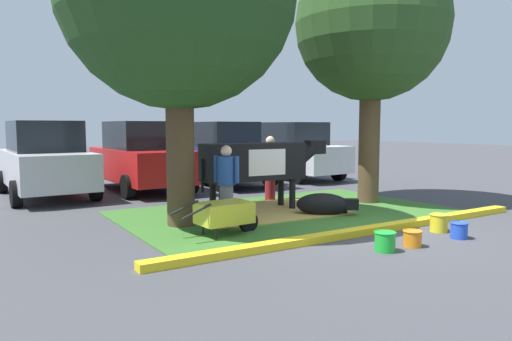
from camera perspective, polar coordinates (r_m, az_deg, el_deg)
ground_plane at (r=8.86m, az=12.68°, el=-6.98°), size 80.00×80.00×0.00m
grass_island at (r=10.28m, az=3.83°, el=-5.09°), size 7.00×4.45×0.02m
curb_yellow at (r=8.50m, az=13.31°, el=-7.10°), size 8.20×0.24×0.12m
hay_bedding at (r=10.28m, az=0.89°, el=-5.00°), size 3.29×2.53×0.04m
shade_tree_right at (r=12.03m, az=13.88°, el=16.71°), size 3.67×3.67×6.15m
cow_holstein at (r=10.29m, az=0.20°, el=1.04°), size 3.14×0.83×1.55m
calf_lying at (r=9.98m, az=8.29°, el=-4.12°), size 1.21×1.08×0.48m
person_handler at (r=8.88m, az=-3.62°, el=-1.52°), size 0.34×0.45×1.52m
person_visitor_near at (r=11.73m, az=1.73°, el=0.50°), size 0.44×0.36×1.64m
wheelbarrow at (r=8.11m, az=-3.73°, el=-5.22°), size 1.61×0.65×0.63m
bucket_green at (r=7.39m, az=15.40°, el=-8.27°), size 0.33×0.33×0.30m
bucket_orange at (r=7.80m, az=18.47°, el=-7.79°), size 0.30×0.30×0.26m
bucket_blue at (r=8.63m, az=23.43°, el=-6.64°), size 0.30×0.30×0.28m
bucket_yellow at (r=9.03m, az=21.33°, el=-5.90°), size 0.33×0.33×0.32m
sedan_silver at (r=13.65m, az=-24.22°, el=1.17°), size 2.14×4.46×2.02m
sedan_red at (r=14.12m, az=-13.80°, el=1.61°), size 2.14×4.46×2.02m
sedan_blue at (r=15.24m, az=-4.15°, el=2.01°), size 2.14×4.46×2.02m
hatchback_white at (r=16.92m, az=4.47°, el=2.35°), size 2.14×4.46×2.02m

